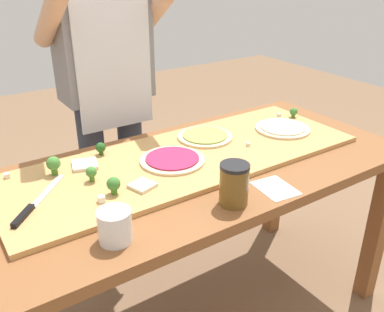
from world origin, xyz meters
TOP-DOWN VIEW (x-y plane):
  - prep_table at (0.00, 0.00)m, footprint 1.66×0.77m
  - cutting_board at (-0.01, 0.06)m, footprint 1.40×0.49m
  - chefs_knife at (-0.60, 0.01)m, footprint 0.23×0.25m
  - pizza_whole_beet_magenta at (-0.08, 0.04)m, footprint 0.24×0.24m
  - pizza_whole_cheese_artichoke at (0.49, 0.05)m, footprint 0.24×0.24m
  - pizza_whole_pesto_green at (0.15, 0.16)m, footprint 0.23×0.23m
  - pizza_slice_center at (-0.36, 0.19)m, footprint 0.11×0.11m
  - pizza_slice_near_right at (-0.26, -0.06)m, footprint 0.09×0.09m
  - broccoli_floret_center_right at (-0.38, 0.07)m, footprint 0.04×0.04m
  - broccoli_floret_front_left at (0.64, 0.13)m, footprint 0.04×0.04m
  - broccoli_floret_center_left at (-0.28, 0.25)m, footprint 0.04×0.04m
  - broccoli_floret_back_mid at (-0.48, 0.18)m, footprint 0.05×0.05m
  - broccoli_floret_front_right at (-0.36, -0.05)m, footprint 0.04×0.04m
  - cheese_crumble_a at (-0.41, -0.08)m, footprint 0.02×0.02m
  - cheese_crumble_b at (0.25, -0.01)m, footprint 0.02×0.02m
  - cheese_crumble_c at (0.60, 0.18)m, footprint 0.02×0.02m
  - cheese_crumble_d at (-0.62, 0.25)m, footprint 0.02×0.02m
  - flour_cup at (-0.45, -0.26)m, footprint 0.10×0.10m
  - sauce_jar at (-0.06, -0.29)m, footprint 0.09×0.09m
  - recipe_note at (0.12, -0.29)m, footprint 0.13×0.16m
  - cook_center at (-0.09, 0.59)m, footprint 0.54×0.39m

SIDE VIEW (x-z plane):
  - prep_table at x=0.00m, z-range 0.28..1.06m
  - recipe_note at x=0.12m, z-range 0.78..0.78m
  - cutting_board at x=-0.01m, z-range 0.78..0.79m
  - chefs_knife at x=-0.60m, z-range 0.79..0.81m
  - pizza_slice_center at x=-0.36m, z-range 0.79..0.81m
  - pizza_slice_near_right at x=-0.26m, z-range 0.79..0.81m
  - cheese_crumble_b at x=0.25m, z-range 0.79..0.81m
  - pizza_whole_beet_magenta at x=-0.08m, z-range 0.79..0.81m
  - pizza_whole_cheese_artichoke at x=0.49m, z-range 0.79..0.81m
  - pizza_whole_pesto_green at x=0.15m, z-range 0.79..0.81m
  - cheese_crumble_c at x=0.60m, z-range 0.79..0.81m
  - cheese_crumble_d at x=-0.62m, z-range 0.79..0.81m
  - cheese_crumble_a at x=-0.41m, z-range 0.79..0.82m
  - flour_cup at x=-0.45m, z-range 0.77..0.87m
  - broccoli_floret_front_left at x=0.64m, z-range 0.80..0.85m
  - broccoli_floret_center_left at x=-0.28m, z-range 0.80..0.85m
  - broccoli_floret_center_right at x=-0.38m, z-range 0.80..0.86m
  - broccoli_floret_front_right at x=-0.36m, z-range 0.80..0.86m
  - broccoli_floret_back_mid at x=-0.48m, z-range 0.80..0.87m
  - sauce_jar at x=-0.06m, z-range 0.78..0.92m
  - cook_center at x=-0.09m, z-range 0.16..1.83m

